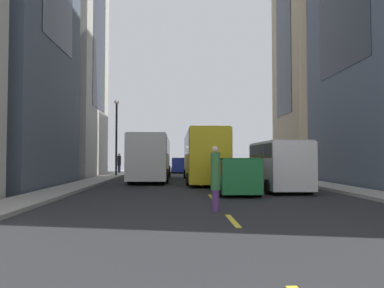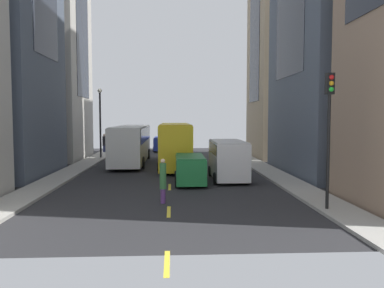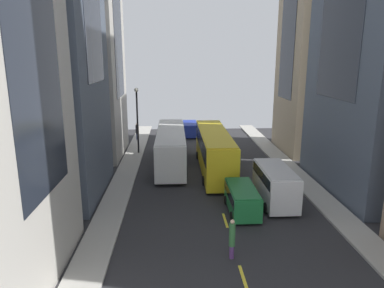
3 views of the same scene
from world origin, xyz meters
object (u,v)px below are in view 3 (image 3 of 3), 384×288
Objects in this scene: streetcar_yellow at (214,148)px; pedestrian_walking_far at (232,238)px; car_green_1 at (242,198)px; pedestrian_crossing_mid at (137,131)px; car_blue_0 at (190,128)px; delivery_van_white at (275,183)px; city_bus_white at (171,144)px.

pedestrian_walking_far is at bearing -92.72° from streetcar_yellow.
car_green_1 is 2.04× the size of pedestrian_crossing_mid.
streetcar_yellow is 2.88× the size of car_green_1.
streetcar_yellow is 2.75× the size of car_blue_0.
delivery_van_white is 2.95m from car_green_1.
pedestrian_walking_far is (-1.56, -5.50, 0.11)m from car_green_1.
delivery_van_white is at bearing -52.77° from city_bus_white.
car_blue_0 is (2.35, 12.65, -0.99)m from city_bus_white.
delivery_van_white is 2.42× the size of pedestrian_walking_far.
car_blue_0 is at bearing -69.20° from pedestrian_walking_far.
delivery_van_white is (7.32, -9.64, -0.50)m from city_bus_white.
delivery_van_white is at bearing 27.96° from car_green_1.
delivery_van_white is (3.44, -7.60, -0.61)m from streetcar_yellow.
pedestrian_walking_far is (7.39, -26.59, -0.10)m from pedestrian_crossing_mid.
streetcar_yellow reaches higher than city_bus_white.
car_green_1 is 22.91m from pedestrian_crossing_mid.
car_green_1 is at bearing -152.04° from delivery_van_white.
streetcar_yellow is 9.07m from car_green_1.
city_bus_white is at bearing 127.23° from delivery_van_white.
car_green_1 is at bearing -84.45° from streetcar_yellow.
city_bus_white is at bearing 152.31° from streetcar_yellow.
pedestrian_walking_far is at bearing 163.49° from pedestrian_crossing_mid.
streetcar_yellow is 8.37m from delivery_van_white.
delivery_van_white is at bearing -77.42° from car_blue_0.
streetcar_yellow is 14.60m from pedestrian_crossing_mid.
streetcar_yellow is at bearing -27.69° from city_bus_white.
car_blue_0 is at bearing 95.96° from streetcar_yellow.
car_green_1 is at bearing 170.94° from pedestrian_crossing_mid.
delivery_van_white is 8.01m from pedestrian_walking_far.
pedestrian_crossing_mid is at bearing 120.28° from delivery_van_white.
pedestrian_walking_far is at bearing -121.02° from delivery_van_white.
car_green_1 is at bearing -66.63° from city_bus_white.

